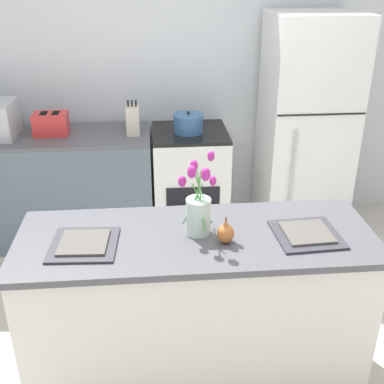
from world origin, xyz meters
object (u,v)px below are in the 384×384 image
object	(u,v)px
knife_block	(133,120)
toaster	(51,124)
pear_figurine	(226,233)
refrigerator	(306,129)
stove_range	(190,183)
cooking_pot	(188,123)
flower_vase	(198,209)
plate_setting_left	(84,244)
plate_setting_right	(307,234)

from	to	relation	value
knife_block	toaster	bearing A→B (deg)	175.84
pear_figurine	knife_block	world-z (taller)	knife_block
toaster	refrigerator	bearing A→B (deg)	-0.49
stove_range	cooking_pot	distance (m)	0.53
stove_range	cooking_pot	size ratio (longest dim) A/B	3.76
flower_vase	pear_figurine	bearing A→B (deg)	-39.17
stove_range	refrigerator	distance (m)	1.05
cooking_pot	stove_range	bearing A→B (deg)	58.60
stove_range	knife_block	xyz separation A→B (m)	(-0.45, -0.03, 0.57)
plate_setting_left	refrigerator	bearing A→B (deg)	45.91
stove_range	plate_setting_right	size ratio (longest dim) A/B	2.73
cooking_pot	knife_block	distance (m)	0.43
plate_setting_left	stove_range	bearing A→B (deg)	68.53
pear_figurine	plate_setting_left	size ratio (longest dim) A/B	0.41
refrigerator	plate_setting_left	xyz separation A→B (m)	(-1.60, -1.65, 0.01)
cooking_pot	knife_block	world-z (taller)	knife_block
stove_range	toaster	distance (m)	1.21
flower_vase	plate_setting_left	world-z (taller)	flower_vase
plate_setting_right	toaster	world-z (taller)	toaster
flower_vase	pear_figurine	size ratio (longest dim) A/B	3.00
plate_setting_right	refrigerator	bearing A→B (deg)	73.11
refrigerator	plate_setting_left	bearing A→B (deg)	-134.09
flower_vase	plate_setting_right	distance (m)	0.56
plate_setting_left	toaster	distance (m)	1.73
refrigerator	flower_vase	world-z (taller)	refrigerator
pear_figurine	knife_block	distance (m)	1.72
refrigerator	plate_setting_left	size ratio (longest dim) A/B	5.41
toaster	knife_block	xyz separation A→B (m)	(0.64, -0.05, 0.03)
toaster	cooking_pot	world-z (taller)	toaster
plate_setting_left	cooking_pot	distance (m)	1.75
stove_range	toaster	bearing A→B (deg)	179.04
cooking_pot	flower_vase	bearing A→B (deg)	-92.74
pear_figurine	plate_setting_left	distance (m)	0.69
refrigerator	toaster	size ratio (longest dim) A/B	6.45
knife_block	pear_figurine	bearing A→B (deg)	-73.72
pear_figurine	toaster	size ratio (longest dim) A/B	0.49
plate_setting_left	cooking_pot	xyz separation A→B (m)	(0.63, 1.63, 0.07)
refrigerator	plate_setting_left	distance (m)	2.30
pear_figurine	toaster	xyz separation A→B (m)	(-1.12, 1.69, 0.04)
flower_vase	cooking_pot	world-z (taller)	flower_vase
refrigerator	cooking_pot	world-z (taller)	refrigerator
stove_range	toaster	world-z (taller)	toaster
refrigerator	toaster	distance (m)	2.04
plate_setting_right	toaster	bearing A→B (deg)	132.57
flower_vase	plate_setting_left	bearing A→B (deg)	-172.58
flower_vase	toaster	size ratio (longest dim) A/B	1.47
plate_setting_right	knife_block	bearing A→B (deg)	118.91
toaster	flower_vase	bearing A→B (deg)	-58.04
toaster	cooking_pot	bearing A→B (deg)	-2.18
flower_vase	pear_figurine	xyz separation A→B (m)	(0.12, -0.10, -0.08)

